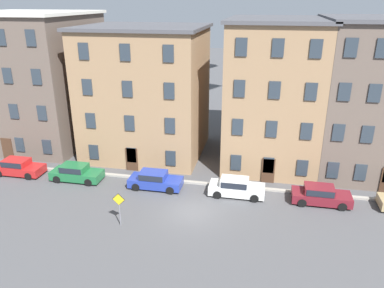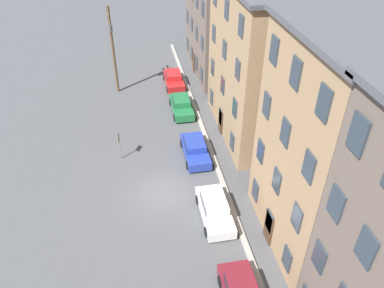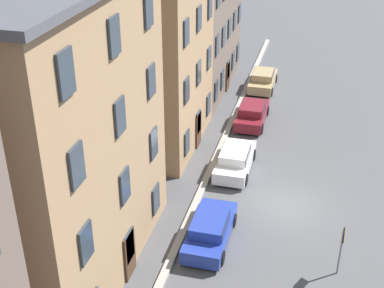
{
  "view_description": "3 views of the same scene",
  "coord_description": "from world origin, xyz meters",
  "px_view_note": "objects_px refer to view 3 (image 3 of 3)",
  "views": [
    {
      "loc": [
        4.77,
        -23.6,
        14.7
      ],
      "look_at": [
        -0.77,
        3.69,
        3.92
      ],
      "focal_mm": 35.0,
      "sensor_mm": 36.0,
      "label": 1
    },
    {
      "loc": [
        19.79,
        -1.41,
        18.56
      ],
      "look_at": [
        -0.6,
        2.28,
        3.57
      ],
      "focal_mm": 35.0,
      "sensor_mm": 36.0,
      "label": 2
    },
    {
      "loc": [
        -23.43,
        -1.11,
        16.1
      ],
      "look_at": [
        -0.46,
        4.84,
        3.28
      ],
      "focal_mm": 50.0,
      "sensor_mm": 36.0,
      "label": 3
    }
  ],
  "objects_px": {
    "car_maroon": "(252,113)",
    "caution_sign": "(342,243)",
    "car_blue": "(210,229)",
    "car_white": "(235,159)",
    "car_tan": "(263,79)"
  },
  "relations": [
    {
      "from": "car_white",
      "to": "caution_sign",
      "type": "bearing_deg",
      "value": -141.42
    },
    {
      "from": "car_blue",
      "to": "car_white",
      "type": "distance_m",
      "value": 6.73
    },
    {
      "from": "car_maroon",
      "to": "caution_sign",
      "type": "relative_size",
      "value": 1.74
    },
    {
      "from": "car_blue",
      "to": "car_tan",
      "type": "bearing_deg",
      "value": 0.66
    },
    {
      "from": "car_white",
      "to": "car_tan",
      "type": "distance_m",
      "value": 12.86
    },
    {
      "from": "car_blue",
      "to": "car_maroon",
      "type": "height_order",
      "value": "same"
    },
    {
      "from": "car_blue",
      "to": "car_white",
      "type": "height_order",
      "value": "same"
    },
    {
      "from": "car_maroon",
      "to": "caution_sign",
      "type": "bearing_deg",
      "value": -156.8
    },
    {
      "from": "car_white",
      "to": "car_tan",
      "type": "xyz_separation_m",
      "value": [
        12.86,
        0.17,
        0.0
      ]
    },
    {
      "from": "car_white",
      "to": "caution_sign",
      "type": "distance_m",
      "value": 9.58
    },
    {
      "from": "car_blue",
      "to": "car_tan",
      "type": "distance_m",
      "value": 19.59
    },
    {
      "from": "car_tan",
      "to": "caution_sign",
      "type": "distance_m",
      "value": 21.23
    },
    {
      "from": "car_maroon",
      "to": "caution_sign",
      "type": "xyz_separation_m",
      "value": [
        -13.92,
        -5.97,
        0.93
      ]
    },
    {
      "from": "car_maroon",
      "to": "car_tan",
      "type": "relative_size",
      "value": 1.0
    },
    {
      "from": "car_maroon",
      "to": "car_tan",
      "type": "xyz_separation_m",
      "value": [
        6.39,
        0.15,
        0.0
      ]
    }
  ]
}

